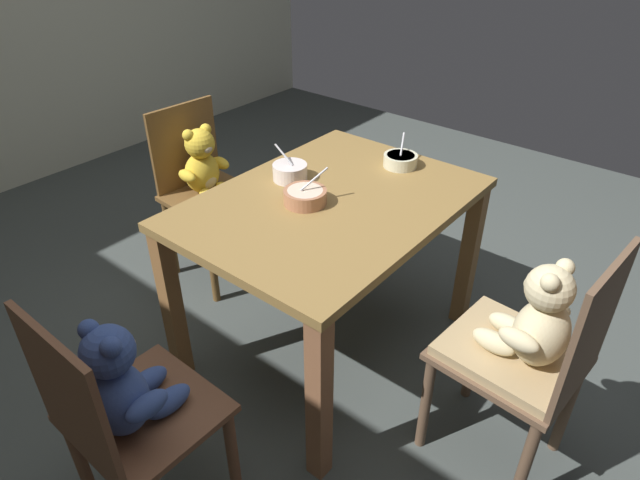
{
  "coord_description": "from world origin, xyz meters",
  "views": [
    {
      "loc": [
        -1.4,
        -1.09,
        1.68
      ],
      "look_at": [
        0.0,
        0.05,
        0.51
      ],
      "focal_mm": 30.81,
      "sensor_mm": 36.0,
      "label": 1
    }
  ],
  "objects_px": {
    "teddy_chair_far_center": "(204,178)",
    "porridge_bowl_cream_near_right": "(400,160)",
    "teddy_chair_near_left": "(123,400)",
    "teddy_chair_near_front": "(529,341)",
    "porridge_bowl_white_far_center": "(290,171)",
    "porridge_bowl_terracotta_center": "(305,196)",
    "dining_table": "(330,224)"
  },
  "relations": [
    {
      "from": "teddy_chair_far_center",
      "to": "porridge_bowl_cream_near_right",
      "type": "distance_m",
      "value": 0.95
    },
    {
      "from": "teddy_chair_near_left",
      "to": "teddy_chair_near_front",
      "type": "bearing_deg",
      "value": -39.38
    },
    {
      "from": "porridge_bowl_white_far_center",
      "to": "porridge_bowl_terracotta_center",
      "type": "bearing_deg",
      "value": -122.53
    },
    {
      "from": "teddy_chair_far_center",
      "to": "porridge_bowl_terracotta_center",
      "type": "height_order",
      "value": "porridge_bowl_terracotta_center"
    },
    {
      "from": "dining_table",
      "to": "teddy_chair_near_left",
      "type": "relative_size",
      "value": 1.29
    },
    {
      "from": "teddy_chair_near_left",
      "to": "porridge_bowl_white_far_center",
      "type": "bearing_deg",
      "value": 16.26
    },
    {
      "from": "teddy_chair_far_center",
      "to": "dining_table",
      "type": "bearing_deg",
      "value": -1.25
    },
    {
      "from": "teddy_chair_near_front",
      "to": "teddy_chair_near_left",
      "type": "height_order",
      "value": "teddy_chair_near_front"
    },
    {
      "from": "teddy_chair_near_left",
      "to": "porridge_bowl_cream_near_right",
      "type": "bearing_deg",
      "value": 0.91
    },
    {
      "from": "porridge_bowl_cream_near_right",
      "to": "porridge_bowl_terracotta_center",
      "type": "bearing_deg",
      "value": 168.54
    },
    {
      "from": "porridge_bowl_terracotta_center",
      "to": "dining_table",
      "type": "bearing_deg",
      "value": -32.36
    },
    {
      "from": "porridge_bowl_white_far_center",
      "to": "porridge_bowl_cream_near_right",
      "type": "distance_m",
      "value": 0.46
    },
    {
      "from": "teddy_chair_near_left",
      "to": "porridge_bowl_white_far_center",
      "type": "relative_size",
      "value": 5.93
    },
    {
      "from": "porridge_bowl_white_far_center",
      "to": "dining_table",
      "type": "bearing_deg",
      "value": -96.84
    },
    {
      "from": "dining_table",
      "to": "porridge_bowl_terracotta_center",
      "type": "xyz_separation_m",
      "value": [
        -0.08,
        0.05,
        0.14
      ]
    },
    {
      "from": "dining_table",
      "to": "porridge_bowl_cream_near_right",
      "type": "distance_m",
      "value": 0.43
    },
    {
      "from": "porridge_bowl_cream_near_right",
      "to": "porridge_bowl_terracotta_center",
      "type": "height_order",
      "value": "porridge_bowl_terracotta_center"
    },
    {
      "from": "teddy_chair_far_center",
      "to": "porridge_bowl_white_far_center",
      "type": "bearing_deg",
      "value": -0.55
    },
    {
      "from": "teddy_chair_near_left",
      "to": "porridge_bowl_terracotta_center",
      "type": "bearing_deg",
      "value": 7.47
    },
    {
      "from": "teddy_chair_near_front",
      "to": "porridge_bowl_cream_near_right",
      "type": "xyz_separation_m",
      "value": [
        0.46,
        0.76,
        0.21
      ]
    },
    {
      "from": "porridge_bowl_terracotta_center",
      "to": "teddy_chair_near_left",
      "type": "bearing_deg",
      "value": -173.08
    },
    {
      "from": "porridge_bowl_terracotta_center",
      "to": "teddy_chair_far_center",
      "type": "bearing_deg",
      "value": 78.65
    },
    {
      "from": "porridge_bowl_cream_near_right",
      "to": "porridge_bowl_terracotta_center",
      "type": "distance_m",
      "value": 0.49
    },
    {
      "from": "teddy_chair_near_left",
      "to": "dining_table",
      "type": "bearing_deg",
      "value": 3.8
    },
    {
      "from": "teddy_chair_near_front",
      "to": "porridge_bowl_cream_near_right",
      "type": "distance_m",
      "value": 0.91
    },
    {
      "from": "porridge_bowl_white_far_center",
      "to": "porridge_bowl_terracotta_center",
      "type": "distance_m",
      "value": 0.2
    },
    {
      "from": "dining_table",
      "to": "porridge_bowl_white_far_center",
      "type": "distance_m",
      "value": 0.27
    },
    {
      "from": "porridge_bowl_cream_near_right",
      "to": "porridge_bowl_terracotta_center",
      "type": "xyz_separation_m",
      "value": [
        -0.48,
        0.1,
        0.0
      ]
    },
    {
      "from": "teddy_chair_near_front",
      "to": "porridge_bowl_white_far_center",
      "type": "height_order",
      "value": "teddy_chair_near_front"
    },
    {
      "from": "teddy_chair_far_center",
      "to": "teddy_chair_near_left",
      "type": "distance_m",
      "value": 1.35
    },
    {
      "from": "dining_table",
      "to": "teddy_chair_near_front",
      "type": "distance_m",
      "value": 0.81
    },
    {
      "from": "teddy_chair_near_left",
      "to": "porridge_bowl_terracotta_center",
      "type": "distance_m",
      "value": 0.91
    }
  ]
}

